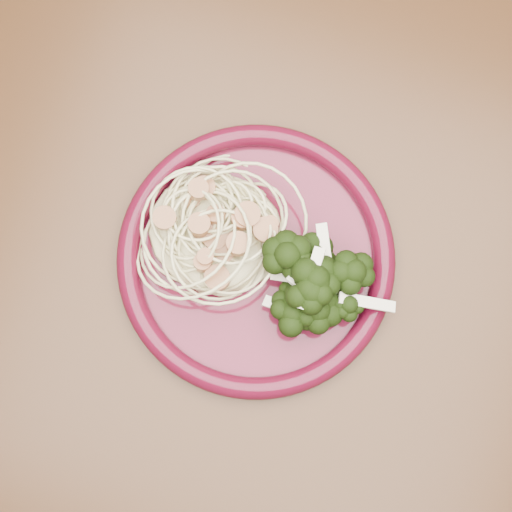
{
  "coord_description": "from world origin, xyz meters",
  "views": [
    {
      "loc": [
        0.11,
        -0.15,
        1.37
      ],
      "look_at": [
        0.08,
        -0.05,
        0.77
      ],
      "focal_mm": 50.0,
      "sensor_mm": 36.0,
      "label": 1
    }
  ],
  "objects": [
    {
      "name": "spaghetti_pile",
      "position": [
        0.04,
        -0.05,
        0.77
      ],
      "size": [
        0.14,
        0.13,
        0.03
      ],
      "primitive_type": "ellipsoid",
      "rotation": [
        0.0,
        0.0,
        -0.23
      ],
      "color": "beige",
      "rests_on": "dinner_plate"
    },
    {
      "name": "dinner_plate",
      "position": [
        0.08,
        -0.05,
        0.76
      ],
      "size": [
        0.29,
        0.29,
        0.02
      ],
      "rotation": [
        0.0,
        0.0,
        -0.23
      ],
      "color": "#531022",
      "rests_on": "dining_table"
    },
    {
      "name": "dining_table",
      "position": [
        0.0,
        0.0,
        0.65
      ],
      "size": [
        1.2,
        0.8,
        0.75
      ],
      "color": "#472814",
      "rests_on": "ground"
    },
    {
      "name": "broccoli_pile",
      "position": [
        0.13,
        -0.07,
        0.78
      ],
      "size": [
        0.1,
        0.14,
        0.04
      ],
      "primitive_type": "ellipsoid",
      "rotation": [
        0.0,
        0.0,
        -0.23
      ],
      "color": "black",
      "rests_on": "dinner_plate"
    },
    {
      "name": "scallop_cluster",
      "position": [
        0.04,
        -0.05,
        0.8
      ],
      "size": [
        0.13,
        0.13,
        0.03
      ],
      "primitive_type": null,
      "rotation": [
        0.0,
        0.0,
        -0.23
      ],
      "color": "#B27445",
      "rests_on": "spaghetti_pile"
    },
    {
      "name": "onion_garnish",
      "position": [
        0.13,
        -0.07,
        0.8
      ],
      "size": [
        0.07,
        0.09,
        0.05
      ],
      "primitive_type": null,
      "rotation": [
        0.0,
        0.0,
        -0.23
      ],
      "color": "#F0EACA",
      "rests_on": "broccoli_pile"
    }
  ]
}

